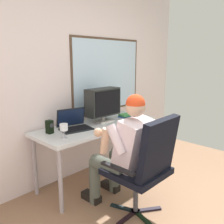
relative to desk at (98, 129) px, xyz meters
The scene contains 9 objects.
wall_rear 0.83m from the desk, 98.52° to the left, with size 4.45×0.08×2.84m.
desk is the anchor object (origin of this frame).
office_chair 0.95m from the desk, 103.69° to the right, with size 0.64×0.59×1.05m.
person_seated 0.69m from the desk, 109.57° to the right, with size 0.54×0.75×1.23m.
crt_monitor 0.35m from the desk, 16.82° to the left, with size 0.47×0.20×0.44m.
laptop 0.36m from the desk, 168.83° to the left, with size 0.41×0.35×0.23m.
wine_glass 0.65m from the desk, 166.58° to the right, with size 0.08×0.08×0.15m.
desk_speaker 0.65m from the desk, behind, with size 0.07×0.08×0.15m.
book_stack 0.55m from the desk, ahead, with size 0.20×0.15×0.04m.
Camera 1 is at (-1.91, -0.44, 1.56)m, focal length 38.60 mm.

